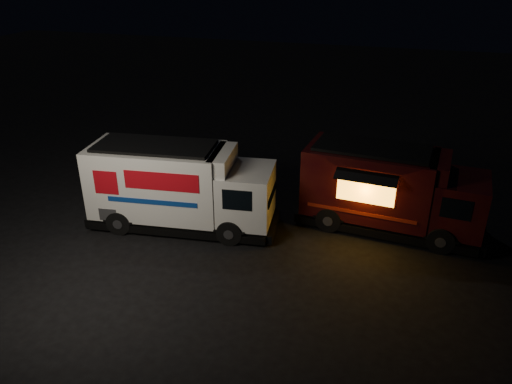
% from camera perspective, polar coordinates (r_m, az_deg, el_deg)
% --- Properties ---
extents(ground, '(80.00, 80.00, 0.00)m').
position_cam_1_polar(ground, '(15.98, -3.40, -6.54)').
color(ground, black).
rests_on(ground, ground).
extents(white_truck, '(6.61, 2.93, 2.90)m').
position_cam_1_polar(white_truck, '(16.84, -8.42, 0.61)').
color(white_truck, silver).
rests_on(white_truck, ground).
extents(red_truck, '(6.29, 2.79, 2.84)m').
position_cam_1_polar(red_truck, '(17.11, 15.36, 0.24)').
color(red_truck, '#3A0E0A').
rests_on(red_truck, ground).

